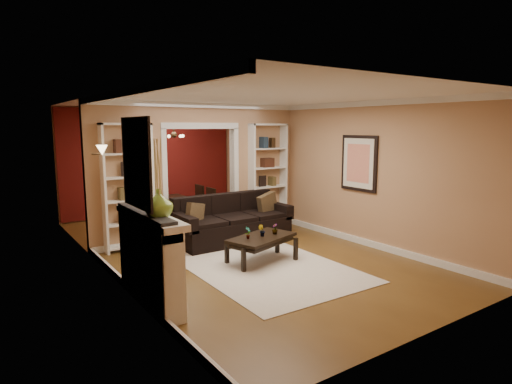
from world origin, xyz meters
TOP-DOWN VIEW (x-y plane):
  - floor at (0.00, 0.00)m, footprint 8.00×8.00m
  - ceiling at (0.00, 0.00)m, footprint 8.00×8.00m
  - wall_back at (0.00, 4.00)m, footprint 8.00×0.00m
  - wall_front at (0.00, -4.00)m, footprint 8.00×0.00m
  - wall_left at (-2.25, 0.00)m, footprint 0.00×8.00m
  - wall_right at (2.25, 0.00)m, footprint 0.00×8.00m
  - partition_wall at (0.00, 1.20)m, footprint 4.50×0.15m
  - red_back_panel at (0.00, 3.97)m, footprint 4.44×0.04m
  - dining_window at (0.00, 3.93)m, footprint 0.78×0.03m
  - area_rug at (-0.09, -1.21)m, footprint 2.26×3.14m
  - sofa at (0.30, 0.45)m, footprint 2.31×1.00m
  - pillow_left at (-0.52, 0.43)m, footprint 0.41×0.26m
  - pillow_right at (1.12, 0.43)m, footprint 0.46×0.22m
  - coffee_table at (0.02, -0.94)m, footprint 1.30×0.95m
  - plant_left at (-0.25, -0.94)m, footprint 0.13×0.11m
  - plant_center at (0.02, -0.94)m, footprint 0.13×0.13m
  - plant_right at (0.29, -0.94)m, footprint 0.12×0.12m
  - bookshelf_left at (-1.55, 1.03)m, footprint 0.90×0.30m
  - bookshelf_right at (1.55, 1.03)m, footprint 0.90×0.30m
  - fireplace at (-2.09, -1.50)m, footprint 0.32×1.70m
  - vase at (-2.09, -1.82)m, footprint 0.38×0.38m
  - mirror at (-2.23, -1.50)m, footprint 0.03×0.95m
  - wall_sconce at (-2.15, 0.55)m, footprint 0.18×0.18m
  - framed_art at (2.21, -1.00)m, footprint 0.04×0.85m
  - dining_table at (0.06, 2.62)m, footprint 1.58×0.88m
  - dining_chair_nw at (-0.49, 2.32)m, footprint 0.44×0.44m
  - dining_chair_ne at (0.61, 2.32)m, footprint 0.44×0.44m
  - dining_chair_sw at (-0.49, 2.92)m, footprint 0.46×0.46m
  - dining_chair_se at (0.61, 2.92)m, footprint 0.42×0.42m
  - chandelier at (0.00, 2.70)m, footprint 0.50×0.50m

SIDE VIEW (x-z plane):
  - floor at x=0.00m, z-range 0.00..0.00m
  - area_rug at x=-0.09m, z-range 0.00..0.01m
  - coffee_table at x=0.02m, z-range 0.00..0.44m
  - dining_table at x=0.06m, z-range 0.00..0.55m
  - dining_chair_sw at x=-0.49m, z-range 0.00..0.77m
  - dining_chair_ne at x=0.61m, z-range 0.00..0.82m
  - dining_chair_se at x=0.61m, z-range 0.00..0.82m
  - dining_chair_nw at x=-0.49m, z-range 0.00..0.86m
  - sofa at x=0.30m, z-range 0.00..0.90m
  - plant_right at x=0.29m, z-range 0.44..0.62m
  - plant_center at x=0.02m, z-range 0.44..0.63m
  - plant_left at x=-0.25m, z-range 0.44..0.64m
  - fireplace at x=-2.09m, z-range 0.00..1.16m
  - pillow_left at x=-0.52m, z-range 0.44..0.83m
  - pillow_right at x=1.12m, z-range 0.44..0.89m
  - bookshelf_left at x=-1.55m, z-range 0.00..2.30m
  - bookshelf_right at x=1.55m, z-range 0.00..2.30m
  - red_back_panel at x=0.00m, z-range 0.00..2.64m
  - vase at x=-2.09m, z-range 1.16..1.51m
  - wall_back at x=0.00m, z-range -2.65..5.35m
  - wall_front at x=0.00m, z-range -2.65..5.35m
  - wall_left at x=-2.25m, z-range -2.65..5.35m
  - wall_right at x=2.25m, z-range -2.65..5.35m
  - partition_wall at x=0.00m, z-range 0.00..2.70m
  - dining_window at x=0.00m, z-range 1.06..2.04m
  - framed_art at x=2.21m, z-range 1.02..2.08m
  - mirror at x=-2.23m, z-range 1.25..2.35m
  - wall_sconce at x=-2.15m, z-range 1.72..1.94m
  - chandelier at x=0.00m, z-range 1.87..2.17m
  - ceiling at x=0.00m, z-range 2.70..2.70m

